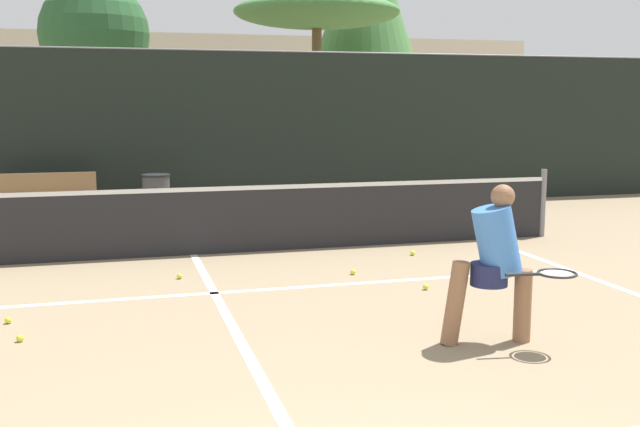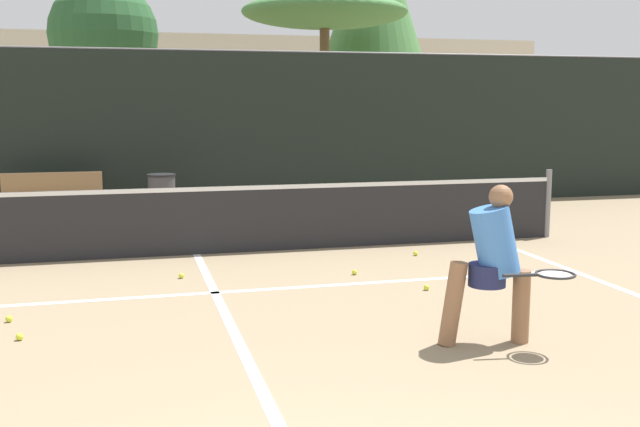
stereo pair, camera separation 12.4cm
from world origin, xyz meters
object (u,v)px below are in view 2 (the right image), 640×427
(parked_car, at_px, (162,167))
(player_practicing, at_px, (493,260))
(courtside_bench, at_px, (52,194))
(trash_bin, at_px, (162,196))

(parked_car, bearing_deg, player_practicing, -80.03)
(player_practicing, xyz_separation_m, courtside_bench, (-4.37, 8.30, -0.28))
(courtside_bench, bearing_deg, player_practicing, -61.54)
(courtside_bench, xyz_separation_m, trash_bin, (1.92, -0.28, -0.06))
(trash_bin, bearing_deg, courtside_bench, 171.69)
(courtside_bench, bearing_deg, trash_bin, -7.61)
(courtside_bench, distance_m, trash_bin, 1.94)
(player_practicing, bearing_deg, trash_bin, 115.12)
(trash_bin, xyz_separation_m, parked_car, (0.23, 4.63, 0.14))
(player_practicing, relative_size, courtside_bench, 0.81)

